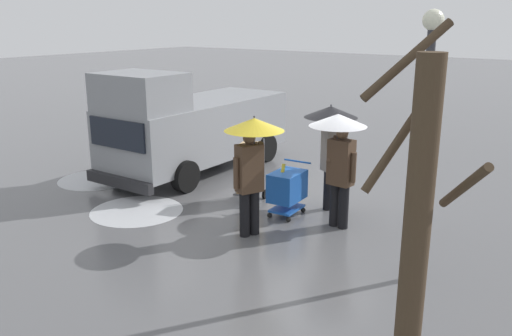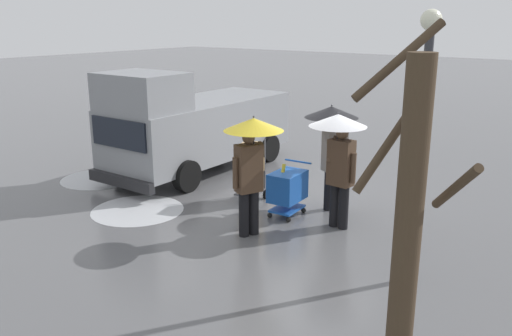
{
  "view_description": "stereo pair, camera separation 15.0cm",
  "coord_description": "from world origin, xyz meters",
  "views": [
    {
      "loc": [
        -5.21,
        9.31,
        3.75
      ],
      "look_at": [
        0.32,
        1.55,
        1.05
      ],
      "focal_mm": 37.34,
      "sensor_mm": 36.0,
      "label": 1
    },
    {
      "loc": [
        -5.33,
        9.22,
        3.75
      ],
      "look_at": [
        0.32,
        1.55,
        1.05
      ],
      "focal_mm": 37.34,
      "sensor_mm": 36.0,
      "label": 2
    }
  ],
  "objects": [
    {
      "name": "ground_plane",
      "position": [
        0.0,
        0.0,
        0.0
      ],
      "size": [
        90.0,
        90.0,
        0.0
      ],
      "primitive_type": "plane",
      "color": "#5B5B5E"
    },
    {
      "name": "slush_patch_under_van",
      "position": [
        4.99,
        1.58,
        0.0
      ],
      "size": [
        1.79,
        1.79,
        0.01
      ],
      "primitive_type": "cylinder",
      "color": "silver",
      "rests_on": "ground"
    },
    {
      "name": "pedestrian_pink_side",
      "position": [
        -0.01,
        2.12,
        1.58
      ],
      "size": [
        1.04,
        1.04,
        2.15
      ],
      "color": "black",
      "rests_on": "ground"
    },
    {
      "name": "slush_patch_near_cluster",
      "position": [
        2.59,
        2.5,
        0.0
      ],
      "size": [
        1.85,
        1.85,
        0.01
      ],
      "primitive_type": "cylinder",
      "color": "silver",
      "rests_on": "ground"
    },
    {
      "name": "street_lamp",
      "position": [
        -2.93,
        2.13,
        2.37
      ],
      "size": [
        0.28,
        0.28,
        3.86
      ],
      "color": "#2D2D33",
      "rests_on": "ground"
    },
    {
      "name": "pedestrian_white_side",
      "position": [
        -1.05,
        0.89,
        1.58
      ],
      "size": [
        1.04,
        1.04,
        2.15
      ],
      "color": "black",
      "rests_on": "ground"
    },
    {
      "name": "cargo_van_parked_right",
      "position": [
        3.61,
        -0.32,
        1.18
      ],
      "size": [
        2.24,
        5.36,
        2.6
      ],
      "color": "gray",
      "rests_on": "ground"
    },
    {
      "name": "shopping_cart_vendor",
      "position": [
        0.01,
        0.95,
        0.57
      ],
      "size": [
        0.6,
        0.85,
        1.04
      ],
      "color": "#1951B2",
      "rests_on": "ground"
    },
    {
      "name": "pedestrian_black_side",
      "position": [
        -0.52,
        0.16,
        1.58
      ],
      "size": [
        1.04,
        1.04,
        2.15
      ],
      "color": "black",
      "rests_on": "ground"
    },
    {
      "name": "hand_dolly_boxes",
      "position": [
        1.08,
        0.72,
        0.71
      ],
      "size": [
        0.67,
        0.81,
        1.32
      ],
      "color": "#515156",
      "rests_on": "ground"
    },
    {
      "name": "bare_tree_near",
      "position": [
        -3.86,
        5.02,
        1.84
      ],
      "size": [
        1.17,
        0.73,
        3.75
      ],
      "color": "#423323",
      "rests_on": "ground"
    }
  ]
}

